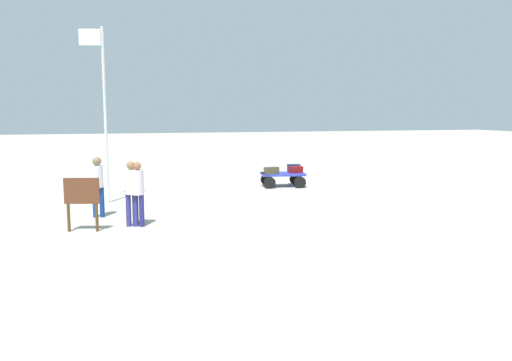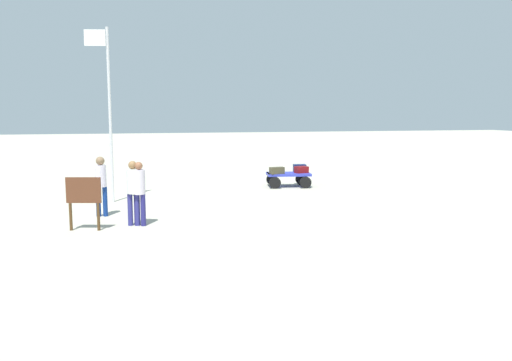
% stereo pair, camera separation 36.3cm
% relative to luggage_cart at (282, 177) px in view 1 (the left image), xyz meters
% --- Properties ---
extents(ground_plane, '(120.00, 120.00, 0.00)m').
position_rel_luggage_cart_xyz_m(ground_plane, '(3.96, 1.88, -0.42)').
color(ground_plane, '#B6B19D').
extents(luggage_cart, '(1.94, 1.43, 0.58)m').
position_rel_luggage_cart_xyz_m(luggage_cart, '(0.00, 0.00, 0.00)').
color(luggage_cart, '#313BB6').
rests_on(luggage_cart, ground).
extents(suitcase_navy, '(0.57, 0.46, 0.31)m').
position_rel_luggage_cart_xyz_m(suitcase_navy, '(-0.63, -0.34, 0.31)').
color(suitcase_navy, navy).
rests_on(suitcase_navy, luggage_cart).
extents(suitcase_grey, '(0.60, 0.46, 0.27)m').
position_rel_luggage_cart_xyz_m(suitcase_grey, '(-0.55, 0.12, 0.29)').
color(suitcase_grey, maroon).
rests_on(suitcase_grey, luggage_cart).
extents(suitcase_maroon, '(0.63, 0.38, 0.28)m').
position_rel_luggage_cart_xyz_m(suitcase_maroon, '(0.55, 0.23, 0.30)').
color(suitcase_maroon, '#413C28').
rests_on(suitcase_maroon, luggage_cart).
extents(worker_lead, '(0.45, 0.45, 1.77)m').
position_rel_luggage_cart_xyz_m(worker_lead, '(6.25, 6.25, 0.60)').
color(worker_lead, navy).
rests_on(worker_lead, ground).
extents(worker_trailing, '(0.41, 0.41, 1.79)m').
position_rel_luggage_cart_xyz_m(worker_trailing, '(6.41, 6.19, 0.62)').
color(worker_trailing, navy).
rests_on(worker_trailing, ground).
extents(worker_supervisor, '(0.36, 0.36, 1.80)m').
position_rel_luggage_cart_xyz_m(worker_supervisor, '(7.32, 4.63, 0.63)').
color(worker_supervisor, navy).
rests_on(worker_supervisor, ground).
extents(flagpole, '(0.80, 0.17, 5.94)m').
position_rel_luggage_cart_xyz_m(flagpole, '(7.12, 2.09, 2.96)').
color(flagpole, silver).
rests_on(flagpole, ground).
extents(signboard, '(0.90, 0.28, 1.42)m').
position_rel_luggage_cart_xyz_m(signboard, '(7.69, 6.48, 0.51)').
color(signboard, '#4C3319').
rests_on(signboard, ground).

